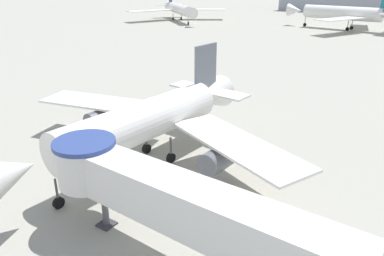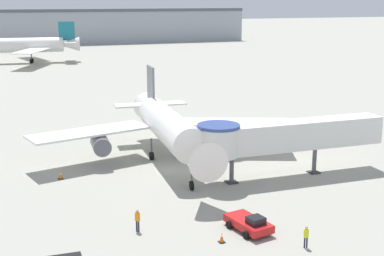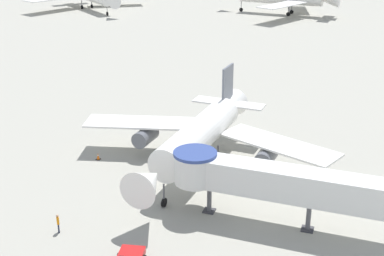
% 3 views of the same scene
% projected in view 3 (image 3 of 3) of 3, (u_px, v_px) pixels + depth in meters
% --- Properties ---
extents(ground_plane, '(800.00, 800.00, 0.00)m').
position_uv_depth(ground_plane, '(189.00, 179.00, 57.30)').
color(ground_plane, '#9E9B8E').
extents(main_airplane, '(30.33, 26.12, 9.63)m').
position_uv_depth(main_airplane, '(200.00, 135.00, 58.23)').
color(main_airplane, white).
rests_on(main_airplane, ground_plane).
extents(jet_bridge, '(20.00, 4.10, 6.00)m').
position_uv_depth(jet_bridge, '(264.00, 179.00, 47.80)').
color(jet_bridge, silver).
rests_on(jet_bridge, ground_plane).
extents(traffic_cone_port_wing, '(0.50, 0.50, 0.83)m').
position_uv_depth(traffic_cone_port_wing, '(98.00, 156.00, 61.82)').
color(traffic_cone_port_wing, black).
rests_on(traffic_cone_port_wing, ground_plane).
extents(ground_crew_wing_walker, '(0.38, 0.40, 1.82)m').
position_uv_depth(ground_crew_wing_walker, '(58.00, 222.00, 47.25)').
color(ground_crew_wing_walker, '#1E2338').
rests_on(ground_crew_wing_walker, ground_plane).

